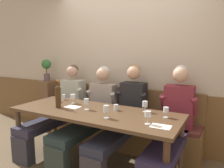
# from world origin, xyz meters

# --- Properties ---
(room_wall_back) EXTENTS (6.80, 0.08, 2.80)m
(room_wall_back) POSITION_xyz_m (0.00, 1.09, 1.40)
(room_wall_back) COLOR #C2B29D
(room_wall_back) RESTS_ON ground
(wood_wainscot_panel) EXTENTS (6.80, 0.03, 0.91)m
(wood_wainscot_panel) POSITION_xyz_m (0.00, 1.04, 0.46)
(wood_wainscot_panel) COLOR brown
(wood_wainscot_panel) RESTS_ON ground
(wall_bench) EXTENTS (2.54, 0.42, 0.94)m
(wall_bench) POSITION_xyz_m (0.00, 0.83, 0.28)
(wall_bench) COLOR brown
(wall_bench) RESTS_ON ground
(dining_table) EXTENTS (2.24, 0.85, 0.76)m
(dining_table) POSITION_xyz_m (0.00, 0.12, 0.68)
(dining_table) COLOR #523A25
(dining_table) RESTS_ON ground
(person_center_left_seat) EXTENTS (0.51, 1.29, 1.29)m
(person_center_left_seat) POSITION_xyz_m (-0.89, 0.46, 0.62)
(person_center_left_seat) COLOR #2E2F3A
(person_center_left_seat) RESTS_ON ground
(person_right_seat) EXTENTS (0.52, 1.30, 1.29)m
(person_right_seat) POSITION_xyz_m (-0.27, 0.45, 0.63)
(person_right_seat) COLOR #2C3833
(person_right_seat) RESTS_ON ground
(person_center_right_seat) EXTENTS (0.47, 1.29, 1.33)m
(person_center_right_seat) POSITION_xyz_m (0.26, 0.47, 0.65)
(person_center_right_seat) COLOR #353037
(person_center_right_seat) RESTS_ON ground
(person_left_seat) EXTENTS (0.49, 1.29, 1.35)m
(person_left_seat) POSITION_xyz_m (0.94, 0.47, 0.65)
(person_left_seat) COLOR #2A2E37
(person_left_seat) RESTS_ON ground
(wine_bottle_clear_water) EXTENTS (0.08, 0.08, 0.39)m
(wine_bottle_clear_water) POSITION_xyz_m (-0.52, 0.02, 0.93)
(wine_bottle_clear_water) COLOR #3F2914
(wine_bottle_clear_water) RESTS_ON dining_table
(wine_glass_left_end) EXTENTS (0.07, 0.07, 0.15)m
(wine_glass_left_end) POSITION_xyz_m (-0.12, 0.12, 0.86)
(wine_glass_left_end) COLOR silver
(wine_glass_left_end) RESTS_ON dining_table
(wine_glass_mid_left) EXTENTS (0.07, 0.07, 0.14)m
(wine_glass_mid_left) POSITION_xyz_m (0.79, -0.03, 0.86)
(wine_glass_mid_left) COLOR silver
(wine_glass_mid_left) RESTS_ON dining_table
(wine_glass_by_bottle) EXTENTS (0.07, 0.07, 0.14)m
(wine_glass_by_bottle) POSITION_xyz_m (0.60, 0.39, 0.86)
(wine_glass_by_bottle) COLOR silver
(wine_glass_by_bottle) RESTS_ON dining_table
(wine_glass_near_bucket) EXTENTS (0.08, 0.08, 0.14)m
(wine_glass_near_bucket) POSITION_xyz_m (-0.50, 0.31, 0.86)
(wine_glass_near_bucket) COLOR silver
(wine_glass_near_bucket) RESTS_ON dining_table
(wine_glass_center_front) EXTENTS (0.06, 0.06, 0.13)m
(wine_glass_center_front) POSITION_xyz_m (0.90, 0.29, 0.85)
(wine_glass_center_front) COLOR silver
(wine_glass_center_front) RESTS_ON dining_table
(wine_glass_center_rear) EXTENTS (0.06, 0.06, 0.15)m
(wine_glass_center_rear) POSITION_xyz_m (0.29, -0.07, 0.86)
(wine_glass_center_rear) COLOR silver
(wine_glass_center_rear) RESTS_ON dining_table
(water_tumbler_left) EXTENTS (0.06, 0.06, 0.08)m
(water_tumbler_left) POSITION_xyz_m (0.24, 0.28, 0.80)
(water_tumbler_left) COLOR silver
(water_tumbler_left) RESTS_ON dining_table
(water_tumbler_right) EXTENTS (0.06, 0.06, 0.08)m
(water_tumbler_right) POSITION_xyz_m (-0.75, 0.28, 0.80)
(water_tumbler_right) COLOR silver
(water_tumbler_right) RESTS_ON dining_table
(water_tumbler_center) EXTENTS (0.06, 0.06, 0.09)m
(water_tumbler_center) POSITION_xyz_m (-0.78, 0.42, 0.80)
(water_tumbler_center) COLOR silver
(water_tumbler_center) RESTS_ON dining_table
(tasting_sheet_left_guest) EXTENTS (0.22, 0.16, 0.00)m
(tasting_sheet_left_guest) POSITION_xyz_m (-0.37, 0.14, 0.76)
(tasting_sheet_left_guest) COLOR white
(tasting_sheet_left_guest) RESTS_ON dining_table
(tasting_sheet_right_guest) EXTENTS (0.22, 0.16, 0.00)m
(tasting_sheet_right_guest) POSITION_xyz_m (0.93, -0.04, 0.76)
(tasting_sheet_right_guest) COLOR white
(tasting_sheet_right_guest) RESTS_ON dining_table
(corner_pedestal) EXTENTS (0.28, 0.28, 0.95)m
(corner_pedestal) POSITION_xyz_m (-1.57, 0.86, 0.48)
(corner_pedestal) COLOR brown
(corner_pedestal) RESTS_ON ground
(potted_plant) EXTENTS (0.18, 0.18, 0.41)m
(potted_plant) POSITION_xyz_m (-1.57, 0.86, 1.22)
(potted_plant) COLOR #57454B
(potted_plant) RESTS_ON corner_pedestal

